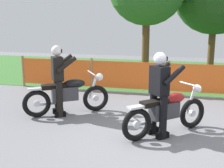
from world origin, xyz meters
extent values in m
cube|color=slate|center=(0.00, 0.00, -0.01)|extent=(24.00, 24.00, 0.02)
cube|color=#386B2D|center=(0.00, 6.87, 0.01)|extent=(24.00, 7.02, 0.01)
cylinder|color=#997547|center=(-4.84, 3.36, 0.53)|extent=(0.08, 0.08, 1.05)
cylinder|color=#997547|center=(-2.42, 3.36, 0.53)|extent=(0.08, 0.08, 1.05)
cylinder|color=#997547|center=(0.00, 3.36, 0.53)|extent=(0.08, 0.08, 1.05)
cube|color=orange|center=(-3.63, 3.36, 0.54)|extent=(2.34, 0.02, 0.85)
cube|color=orange|center=(-1.21, 3.36, 0.54)|extent=(2.34, 0.02, 0.85)
cube|color=orange|center=(1.21, 3.36, 0.54)|extent=(2.34, 0.02, 0.85)
cylinder|color=brown|center=(-1.02, 5.82, 1.20)|extent=(0.28, 0.28, 2.41)
cylinder|color=brown|center=(1.51, 7.49, 1.04)|extent=(0.28, 0.28, 2.08)
torus|color=black|center=(-1.68, 1.31, 0.33)|extent=(0.62, 0.46, 0.66)
cylinder|color=silver|center=(-1.68, 1.31, 0.33)|extent=(0.16, 0.13, 0.15)
torus|color=black|center=(-2.89, 0.52, 0.33)|extent=(0.62, 0.46, 0.66)
cylinder|color=silver|center=(-2.89, 0.52, 0.33)|extent=(0.16, 0.13, 0.15)
cube|color=#38383D|center=(-2.33, 0.89, 0.52)|extent=(0.66, 0.55, 0.33)
ellipsoid|color=black|center=(-2.13, 1.02, 0.75)|extent=(0.59, 0.50, 0.23)
cube|color=black|center=(-2.55, 0.74, 0.72)|extent=(0.61, 0.51, 0.10)
cube|color=silver|center=(-2.89, 0.52, 0.69)|extent=(0.40, 0.34, 0.04)
cylinder|color=silver|center=(-1.73, 1.28, 0.63)|extent=(0.23, 0.18, 0.59)
sphere|color=white|center=(-1.59, 1.37, 0.87)|extent=(0.26, 0.26, 0.19)
cylinder|color=silver|center=(-1.76, 1.25, 0.98)|extent=(0.37, 0.54, 0.03)
cylinder|color=silver|center=(-2.67, 0.84, 0.27)|extent=(0.52, 0.37, 0.07)
torus|color=black|center=(0.66, 0.66, 0.33)|extent=(0.55, 0.52, 0.65)
cylinder|color=silver|center=(0.66, 0.66, 0.33)|extent=(0.15, 0.14, 0.14)
torus|color=black|center=(-0.38, -0.31, 0.33)|extent=(0.55, 0.52, 0.65)
cylinder|color=silver|center=(-0.38, -0.31, 0.33)|extent=(0.15, 0.14, 0.14)
cube|color=#38383D|center=(0.10, 0.14, 0.51)|extent=(0.61, 0.59, 0.33)
ellipsoid|color=maroon|center=(0.28, 0.30, 0.73)|extent=(0.55, 0.54, 0.22)
cube|color=black|center=(-0.08, -0.03, 0.70)|extent=(0.57, 0.55, 0.10)
cube|color=silver|center=(-0.38, -0.31, 0.68)|extent=(0.38, 0.37, 0.04)
cylinder|color=silver|center=(0.62, 0.62, 0.62)|extent=(0.21, 0.20, 0.58)
sphere|color=white|center=(0.74, 0.73, 0.85)|extent=(0.26, 0.26, 0.18)
cylinder|color=silver|center=(0.59, 0.59, 0.97)|extent=(0.44, 0.47, 0.03)
cylinder|color=silver|center=(-0.22, 0.04, 0.26)|extent=(0.46, 0.43, 0.07)
cylinder|color=black|center=(-2.55, 0.93, 0.43)|extent=(0.21, 0.21, 0.86)
cube|color=black|center=(-2.55, 0.93, 0.06)|extent=(0.28, 0.23, 0.12)
cylinder|color=black|center=(-2.37, 0.67, 0.43)|extent=(0.21, 0.21, 0.86)
cube|color=black|center=(-2.37, 0.67, 0.06)|extent=(0.28, 0.23, 0.12)
cube|color=black|center=(-2.46, 0.80, 1.14)|extent=(0.40, 0.43, 0.56)
cylinder|color=black|center=(-2.43, 1.08, 1.26)|extent=(0.46, 0.35, 0.38)
cylinder|color=black|center=(-2.19, 0.71, 1.26)|extent=(0.46, 0.35, 0.38)
sphere|color=white|center=(-2.46, 0.80, 1.56)|extent=(0.35, 0.35, 0.25)
cube|color=black|center=(-2.37, 0.86, 1.56)|extent=(0.12, 0.17, 0.08)
cylinder|color=black|center=(-0.12, 0.16, 0.43)|extent=(0.21, 0.21, 0.86)
cube|color=black|center=(-0.12, 0.16, 0.06)|extent=(0.27, 0.26, 0.12)
cylinder|color=black|center=(0.10, -0.08, 0.43)|extent=(0.21, 0.21, 0.86)
cube|color=black|center=(0.10, -0.08, 0.06)|extent=(0.27, 0.26, 0.12)
cube|color=black|center=(-0.01, 0.04, 1.14)|extent=(0.42, 0.43, 0.56)
cylinder|color=black|center=(-0.03, 0.32, 1.26)|extent=(0.42, 0.40, 0.38)
cylinder|color=black|center=(0.27, 0.00, 1.26)|extent=(0.42, 0.40, 0.38)
sphere|color=silver|center=(-0.01, 0.04, 1.56)|extent=(0.35, 0.35, 0.25)
cube|color=black|center=(0.07, 0.11, 1.56)|extent=(0.14, 0.15, 0.08)
camera|label=1|loc=(0.44, -5.74, 2.38)|focal=48.68mm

